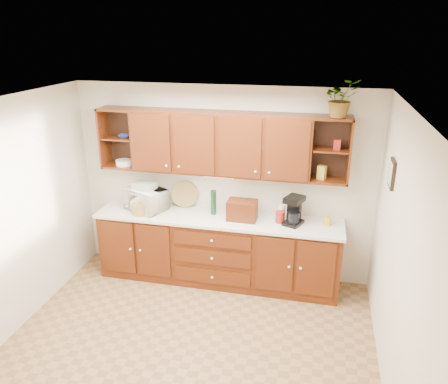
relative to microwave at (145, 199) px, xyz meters
The scene contains 26 objects.
floor 2.09m from the microwave, 55.54° to the right, with size 4.00×4.00×0.00m, color olive.
ceiling 2.34m from the microwave, 55.54° to the right, with size 4.00×4.00×0.00m, color white.
back_wall 1.07m from the microwave, 15.23° to the left, with size 4.00×4.00×0.00m, color beige.
left_wall 1.79m from the microwave, 123.82° to the right, with size 3.50×3.50×0.00m, color beige.
right_wall 3.36m from the microwave, 26.09° to the right, with size 3.50×3.50×0.00m, color beige.
base_cabinets 1.20m from the microwave, ahead, with size 3.20×0.60×0.90m, color #3A1506.
countertop 1.03m from the microwave, ahead, with size 3.24×0.64×0.04m, color silver.
upper_cabinets 1.31m from the microwave, ahead, with size 3.20×0.33×0.80m.
undercabinet_light 1.08m from the microwave, ahead, with size 0.40×0.05×0.03m, color white.
framed_picture 3.14m from the microwave, 10.87° to the right, with size 0.03×0.24×0.30m, color black.
wicker_basket 0.18m from the microwave, 90.90° to the right, with size 0.23×0.23×0.15m, color #9F7A42.
microwave is the anchor object (origin of this frame).
towel_stack 0.19m from the microwave, ahead, with size 0.29×0.21×0.09m, color #C9D062.
wine_bottle 0.94m from the microwave, ahead, with size 0.07×0.07×0.33m, color black.
woven_tray 0.55m from the microwave, 23.87° to the left, with size 0.37×0.37×0.02m, color #9F7A42.
bread_box 1.34m from the microwave, ahead, with size 0.37×0.23×0.26m, color #3A1506.
mug_tree 1.39m from the microwave, ahead, with size 0.26×0.25×0.27m.
canister_red 1.83m from the microwave, ahead, with size 0.12×0.12×0.15m, color maroon.
canister_white 1.83m from the microwave, ahead, with size 0.08×0.08×0.19m, color white.
canister_yellow 2.42m from the microwave, ahead, with size 0.09×0.09×0.11m, color gold.
coffee_maker 1.99m from the microwave, ahead, with size 0.28×0.32×0.37m.
bowl_stack 0.88m from the microwave, 160.95° to the left, with size 0.16×0.16×0.04m, color navy.
plate_stack 0.57m from the microwave, 162.59° to the left, with size 0.23×0.23×0.07m, color white.
pantry_box_yellow 2.35m from the microwave, ahead, with size 0.10×0.07×0.17m, color gold.
pantry_box_red 2.60m from the microwave, ahead, with size 0.08×0.07×0.12m, color maroon.
potted_plant 2.82m from the microwave, ahead, with size 0.39×0.34×0.44m, color #999999.
Camera 1 is at (1.24, -3.64, 3.25)m, focal length 35.00 mm.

